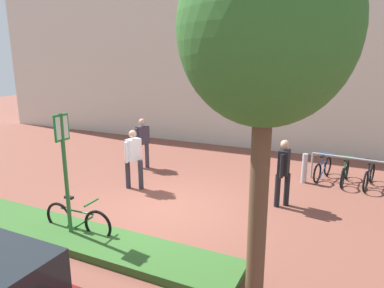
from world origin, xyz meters
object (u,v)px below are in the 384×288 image
object	(u,v)px
person_suited_navy	(143,140)
bike_at_sign	(78,220)
parking_sign_post	(64,160)
person_suited_dark	(283,169)
tree_sidewalk	(267,31)
bollard_steel	(304,168)
person_shirt_white	(134,156)
bike_rack_cluster	(357,174)

from	to	relation	value
person_suited_navy	bike_at_sign	bearing A→B (deg)	-73.04
parking_sign_post	bike_at_sign	bearing A→B (deg)	70.53
bike_at_sign	person_suited_dark	distance (m)	4.94
tree_sidewalk	person_suited_navy	xyz separation A→B (m)	(-5.25, 4.86, -2.97)
bollard_steel	person_suited_navy	distance (m)	5.30
bollard_steel	person_suited_dark	world-z (taller)	person_suited_dark
parking_sign_post	tree_sidewalk	bearing A→B (deg)	-1.47
bike_at_sign	bollard_steel	world-z (taller)	bollard_steel
person_shirt_white	person_suited_navy	world-z (taller)	same
person_suited_dark	person_shirt_white	distance (m)	4.12
person_suited_dark	person_suited_navy	world-z (taller)	same
person_suited_dark	person_shirt_white	size ratio (longest dim) A/B	1.00
parking_sign_post	bike_rack_cluster	world-z (taller)	parking_sign_post
parking_sign_post	person_shirt_white	world-z (taller)	parking_sign_post
bike_at_sign	bollard_steel	distance (m)	6.64
parking_sign_post	person_suited_dark	bearing A→B (deg)	44.53
bike_rack_cluster	person_suited_navy	world-z (taller)	person_suited_navy
bollard_steel	person_shirt_white	world-z (taller)	person_shirt_white
bike_rack_cluster	person_suited_dark	world-z (taller)	person_suited_dark
person_suited_dark	person_suited_navy	size ratio (longest dim) A/B	1.00
bike_at_sign	person_suited_navy	size ratio (longest dim) A/B	0.98
person_suited_dark	bollard_steel	bearing A→B (deg)	82.73
person_shirt_white	person_suited_navy	bearing A→B (deg)	115.96
bike_at_sign	bike_rack_cluster	xyz separation A→B (m)	(5.25, 5.89, -0.00)
person_suited_dark	person_suited_navy	bearing A→B (deg)	166.16
tree_sidewalk	bike_rack_cluster	bearing A→B (deg)	77.09
bike_rack_cluster	person_suited_navy	distance (m)	6.81
parking_sign_post	bike_at_sign	distance (m)	1.37
bike_at_sign	bollard_steel	bearing A→B (deg)	54.98
person_shirt_white	tree_sidewalk	bearing A→B (deg)	-35.13
bollard_steel	person_suited_navy	xyz separation A→B (m)	(-5.21, -0.83, 0.53)
person_shirt_white	person_suited_navy	size ratio (longest dim) A/B	1.00
parking_sign_post	person_suited_dark	distance (m)	5.11
bollard_steel	tree_sidewalk	bearing A→B (deg)	-89.67
parking_sign_post	person_shirt_white	xyz separation A→B (m)	(-0.48, 2.98, -0.72)
bike_at_sign	bollard_steel	xyz separation A→B (m)	(3.81, 5.43, 0.10)
bollard_steel	person_shirt_white	distance (m)	5.10
person_suited_navy	person_shirt_white	bearing A→B (deg)	-64.04
tree_sidewalk	person_shirt_white	distance (m)	6.12
tree_sidewalk	bollard_steel	bearing A→B (deg)	90.33
parking_sign_post	person_suited_navy	bearing A→B (deg)	105.77
bollard_steel	person_suited_dark	size ratio (longest dim) A/B	0.52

